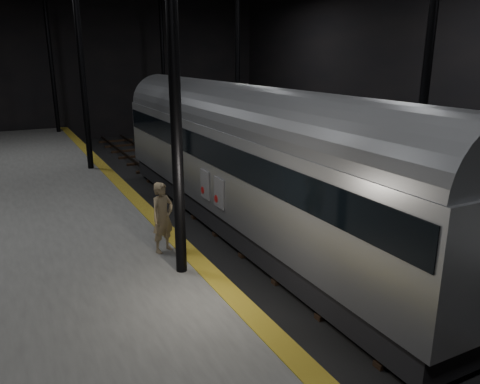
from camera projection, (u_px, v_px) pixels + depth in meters
ground at (244, 230)px, 16.69m from camera, size 44.00×44.00×0.00m
platform_left at (10, 257)px, 13.27m from camera, size 9.00×43.80×1.00m
platform_right at (400, 190)px, 19.83m from camera, size 9.00×43.80×1.00m
tactile_strip at (154, 218)px, 14.98m from camera, size 0.50×43.80×0.01m
track at (244, 229)px, 16.67m from camera, size 2.40×43.00×0.24m
train at (244, 154)px, 15.92m from camera, size 2.80×18.68×4.99m
woman at (163, 217)px, 12.20m from camera, size 0.81×0.69×1.89m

